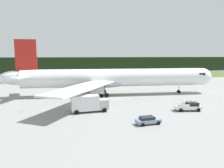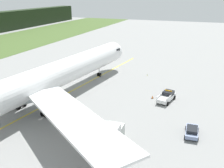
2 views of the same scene
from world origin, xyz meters
name	(u,v)px [view 2 (image 2 of 2)]	position (x,y,z in m)	size (l,w,h in m)	color
ground	(66,111)	(0.00, 0.00, 0.00)	(320.00, 320.00, 0.00)	gray
taxiway_centerline_main	(47,104)	(1.28, 4.77, 0.00)	(81.85, 0.30, 0.01)	yellow
airliner	(42,81)	(0.42, 4.88, 4.83)	(60.55, 49.59, 15.48)	white
ops_pickup_truck	(167,96)	(11.02, -16.12, 0.90)	(5.59, 3.14, 1.94)	white
catering_truck	(108,139)	(-8.94, -11.75, 1.80)	(7.36, 2.86, 3.54)	#B2B9B3
staff_car	(192,131)	(-0.72, -21.84, 0.70)	(4.16, 2.16, 1.30)	#7A8BB1
apron_cone	(152,97)	(11.20, -13.27, 0.28)	(0.46, 0.46, 0.58)	black
taxiway_edge_light_east	(147,75)	(25.41, -8.80, 0.25)	(0.12, 0.12, 0.46)	yellow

